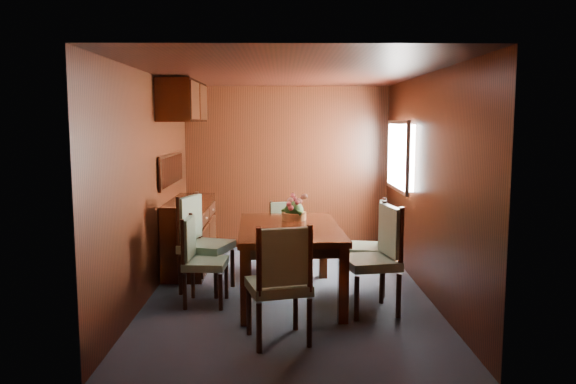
{
  "coord_description": "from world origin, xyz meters",
  "views": [
    {
      "loc": [
        -0.07,
        -6.06,
        1.88
      ],
      "look_at": [
        0.0,
        0.57,
        1.05
      ],
      "focal_mm": 35.0,
      "sensor_mm": 36.0,
      "label": 1
    }
  ],
  "objects_px": {
    "chair_head": "(281,278)",
    "flower_centerpiece": "(294,207)",
    "dining_table": "(289,236)",
    "chair_right_near": "(378,252)",
    "chair_left_near": "(199,256)",
    "sideboard": "(190,234)"
  },
  "relations": [
    {
      "from": "chair_right_near",
      "to": "flower_centerpiece",
      "type": "relative_size",
      "value": 3.68
    },
    {
      "from": "dining_table",
      "to": "sideboard",
      "type": "bearing_deg",
      "value": 133.0
    },
    {
      "from": "chair_left_near",
      "to": "chair_right_near",
      "type": "relative_size",
      "value": 0.86
    },
    {
      "from": "sideboard",
      "to": "flower_centerpiece",
      "type": "height_order",
      "value": "flower_centerpiece"
    },
    {
      "from": "chair_right_near",
      "to": "flower_centerpiece",
      "type": "xyz_separation_m",
      "value": [
        -0.82,
        0.8,
        0.33
      ]
    },
    {
      "from": "chair_right_near",
      "to": "dining_table",
      "type": "bearing_deg",
      "value": 53.15
    },
    {
      "from": "dining_table",
      "to": "chair_head",
      "type": "relative_size",
      "value": 1.66
    },
    {
      "from": "dining_table",
      "to": "chair_right_near",
      "type": "relative_size",
      "value": 1.6
    },
    {
      "from": "dining_table",
      "to": "chair_left_near",
      "type": "xyz_separation_m",
      "value": [
        -0.94,
        -0.18,
        -0.16
      ]
    },
    {
      "from": "dining_table",
      "to": "chair_head",
      "type": "xyz_separation_m",
      "value": [
        -0.09,
        -1.25,
        -0.1
      ]
    },
    {
      "from": "chair_head",
      "to": "sideboard",
      "type": "bearing_deg",
      "value": 100.26
    },
    {
      "from": "flower_centerpiece",
      "to": "chair_right_near",
      "type": "bearing_deg",
      "value": -44.16
    },
    {
      "from": "dining_table",
      "to": "chair_right_near",
      "type": "distance_m",
      "value": 0.97
    },
    {
      "from": "chair_left_near",
      "to": "sideboard",
      "type": "bearing_deg",
      "value": -163.84
    },
    {
      "from": "dining_table",
      "to": "chair_head",
      "type": "height_order",
      "value": "chair_head"
    },
    {
      "from": "chair_left_near",
      "to": "chair_head",
      "type": "bearing_deg",
      "value": 41.42
    },
    {
      "from": "sideboard",
      "to": "chair_head",
      "type": "distance_m",
      "value": 2.74
    },
    {
      "from": "chair_right_near",
      "to": "chair_head",
      "type": "distance_m",
      "value": 1.28
    },
    {
      "from": "sideboard",
      "to": "chair_head",
      "type": "relative_size",
      "value": 1.34
    },
    {
      "from": "chair_left_near",
      "to": "flower_centerpiece",
      "type": "distance_m",
      "value": 1.21
    },
    {
      "from": "chair_head",
      "to": "flower_centerpiece",
      "type": "relative_size",
      "value": 3.55
    },
    {
      "from": "dining_table",
      "to": "chair_left_near",
      "type": "height_order",
      "value": "chair_left_near"
    }
  ]
}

